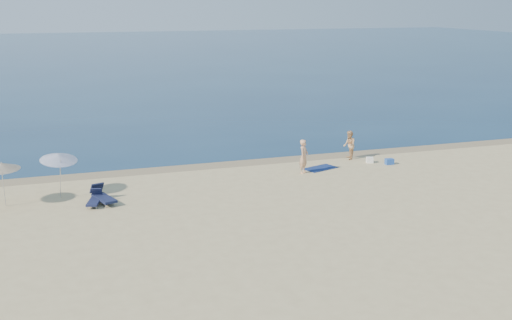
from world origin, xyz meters
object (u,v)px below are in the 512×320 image
(person_left, at_px, (304,156))
(umbrella_near, at_px, (59,157))
(person_right, at_px, (349,145))
(blue_cooler, at_px, (389,162))

(person_left, height_order, umbrella_near, umbrella_near)
(person_left, relative_size, person_right, 1.09)
(person_left, xyz_separation_m, umbrella_near, (-12.62, -0.25, 1.00))
(person_left, bearing_deg, person_right, -17.40)
(person_left, bearing_deg, blue_cooler, -44.12)
(person_right, relative_size, blue_cooler, 3.66)
(blue_cooler, xyz_separation_m, umbrella_near, (-18.00, -0.45, 1.76))
(blue_cooler, relative_size, umbrella_near, 0.20)
(person_right, distance_m, blue_cooler, 2.57)
(person_left, distance_m, umbrella_near, 12.66)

